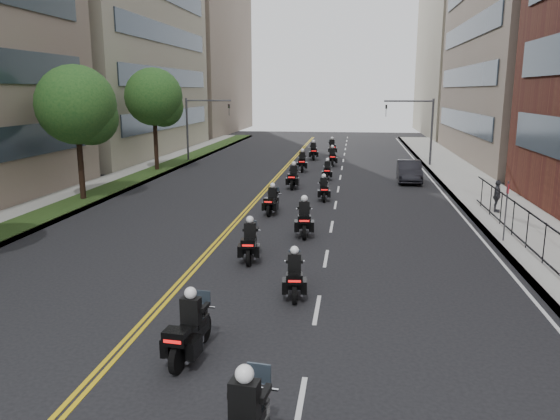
# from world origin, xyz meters

# --- Properties ---
(sidewalk_right) EXTENTS (4.00, 90.00, 0.15)m
(sidewalk_right) POSITION_xyz_m (12.00, 25.00, 0.07)
(sidewalk_right) COLOR gray
(sidewalk_right) RESTS_ON ground
(sidewalk_left) EXTENTS (4.00, 90.00, 0.15)m
(sidewalk_left) POSITION_xyz_m (-12.00, 25.00, 0.07)
(sidewalk_left) COLOR gray
(sidewalk_left) RESTS_ON ground
(grass_strip) EXTENTS (2.00, 90.00, 0.04)m
(grass_strip) POSITION_xyz_m (-11.20, 25.00, 0.17)
(grass_strip) COLOR #203914
(grass_strip) RESTS_ON sidewalk_left
(building_right_far) EXTENTS (15.00, 28.00, 26.00)m
(building_right_far) POSITION_xyz_m (21.50, 78.00, 13.00)
(building_right_far) COLOR #A29982
(building_right_far) RESTS_ON ground
(building_left_far) EXTENTS (16.00, 28.00, 26.00)m
(building_left_far) POSITION_xyz_m (-22.00, 78.00, 13.00)
(building_left_far) COLOR gray
(building_left_far) RESTS_ON ground
(street_trees) EXTENTS (4.40, 38.40, 7.98)m
(street_trees) POSITION_xyz_m (-11.05, 18.61, 5.13)
(street_trees) COLOR black
(street_trees) RESTS_ON ground
(traffic_signal_right) EXTENTS (4.09, 0.20, 5.60)m
(traffic_signal_right) POSITION_xyz_m (9.54, 42.00, 3.70)
(traffic_signal_right) COLOR #3F3F44
(traffic_signal_right) RESTS_ON ground
(traffic_signal_left) EXTENTS (4.09, 0.20, 5.60)m
(traffic_signal_left) POSITION_xyz_m (-9.54, 42.00, 3.70)
(traffic_signal_left) COLOR #3F3F44
(traffic_signal_left) RESTS_ON ground
(motorcycle_2) EXTENTS (0.65, 2.35, 1.74)m
(motorcycle_2) POSITION_xyz_m (0.40, 6.66, 0.69)
(motorcycle_2) COLOR black
(motorcycle_2) RESTS_ON ground
(motorcycle_3) EXTENTS (0.61, 2.13, 1.57)m
(motorcycle_3) POSITION_xyz_m (2.42, 11.02, 0.62)
(motorcycle_3) COLOR black
(motorcycle_3) RESTS_ON ground
(motorcycle_4) EXTENTS (0.64, 2.27, 1.68)m
(motorcycle_4) POSITION_xyz_m (0.37, 14.42, 0.66)
(motorcycle_4) COLOR black
(motorcycle_4) RESTS_ON ground
(motorcycle_5) EXTENTS (0.66, 2.41, 1.78)m
(motorcycle_5) POSITION_xyz_m (2.06, 18.29, 0.70)
(motorcycle_5) COLOR black
(motorcycle_5) RESTS_ON ground
(motorcycle_6) EXTENTS (0.58, 2.19, 1.61)m
(motorcycle_6) POSITION_xyz_m (0.03, 22.33, 0.64)
(motorcycle_6) COLOR black
(motorcycle_6) RESTS_ON ground
(motorcycle_7) EXTENTS (0.58, 2.09, 1.54)m
(motorcycle_7) POSITION_xyz_m (2.46, 26.28, 0.61)
(motorcycle_7) COLOR black
(motorcycle_7) RESTS_ON ground
(motorcycle_8) EXTENTS (0.55, 2.36, 1.74)m
(motorcycle_8) POSITION_xyz_m (0.28, 30.01, 0.69)
(motorcycle_8) COLOR black
(motorcycle_8) RESTS_ON ground
(motorcycle_9) EXTENTS (0.49, 2.09, 1.55)m
(motorcycle_9) POSITION_xyz_m (2.29, 33.77, 0.61)
(motorcycle_9) COLOR black
(motorcycle_9) RESTS_ON ground
(motorcycle_10) EXTENTS (0.59, 2.42, 1.79)m
(motorcycle_10) POSITION_xyz_m (0.12, 37.67, 0.71)
(motorcycle_10) COLOR black
(motorcycle_10) RESTS_ON ground
(motorcycle_11) EXTENTS (0.60, 2.37, 1.75)m
(motorcycle_11) POSITION_xyz_m (2.34, 41.26, 0.69)
(motorcycle_11) COLOR black
(motorcycle_11) RESTS_ON ground
(motorcycle_12) EXTENTS (0.74, 2.47, 1.82)m
(motorcycle_12) POSITION_xyz_m (0.42, 45.28, 0.72)
(motorcycle_12) COLOR black
(motorcycle_12) RESTS_ON ground
(motorcycle_13) EXTENTS (0.75, 2.46, 1.82)m
(motorcycle_13) POSITION_xyz_m (1.99, 48.85, 0.72)
(motorcycle_13) COLOR black
(motorcycle_13) RESTS_ON ground
(parked_sedan) EXTENTS (1.68, 4.53, 1.48)m
(parked_sedan) POSITION_xyz_m (8.00, 33.68, 0.74)
(parked_sedan) COLOR black
(parked_sedan) RESTS_ON ground
(pedestrian_c) EXTENTS (0.63, 1.03, 1.65)m
(pedestrian_c) POSITION_xyz_m (11.46, 23.67, 0.97)
(pedestrian_c) COLOR #3A3B41
(pedestrian_c) RESTS_ON sidewalk_right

